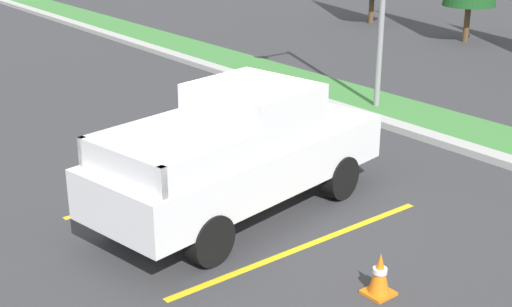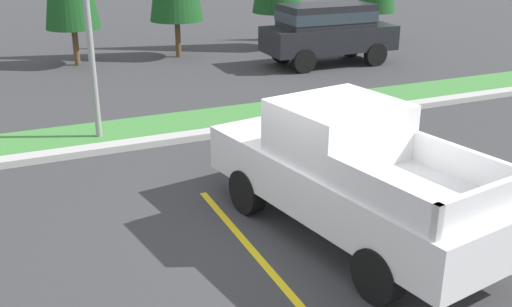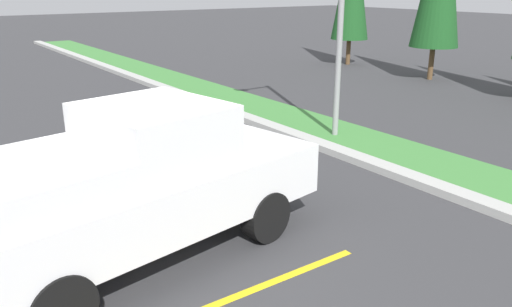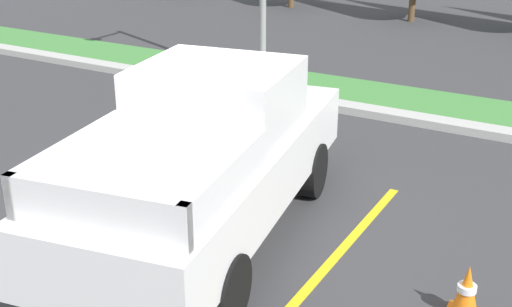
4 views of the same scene
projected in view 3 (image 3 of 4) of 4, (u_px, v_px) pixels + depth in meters
The scene contains 5 objects.
ground_plane at pixel (145, 233), 7.77m from camera, with size 120.00×120.00×0.00m, color #38383A.
parking_line_near at pixel (105, 216), 8.31m from camera, with size 0.12×4.80×0.01m, color yellow.
curb_strip at pixel (374, 164), 10.48m from camera, with size 56.00×0.40×0.15m, color #B2B2AD.
grass_median at pixel (409, 156), 11.10m from camera, with size 56.00×1.80×0.06m, color #42843D.
pickup_truck_main at pixel (141, 185), 6.81m from camera, with size 2.75×5.47×2.10m.
Camera 3 is at (6.69, -2.66, 3.59)m, focal length 36.09 mm.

